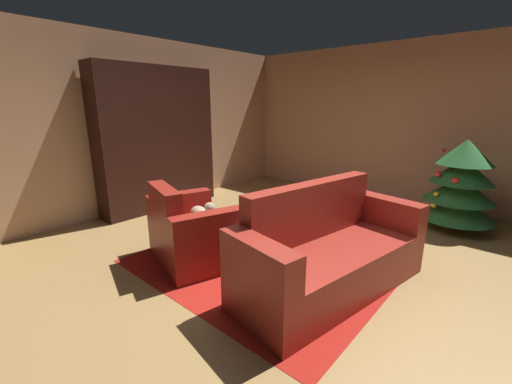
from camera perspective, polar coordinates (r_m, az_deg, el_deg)
The scene contains 11 objects.
ground_plane at distance 3.72m, azimuth 5.42°, elevation -12.01°, with size 7.74×7.74×0.00m, color olive.
wall_back at distance 6.26m, azimuth 23.82°, elevation 10.86°, with size 6.10×0.06×2.71m, color tan.
wall_left at distance 5.63m, azimuth -20.46°, elevation 10.84°, with size 0.06×6.57×2.71m, color tan.
area_rug at distance 3.62m, azimuth 0.46°, elevation -12.70°, with size 2.57×1.99×0.01m, color maroon.
bookshelf_unit at distance 5.59m, azimuth -15.75°, elevation 8.96°, with size 0.40×1.97×2.26m.
armchair_red at distance 3.70m, azimuth -11.36°, elevation -7.04°, with size 1.22×1.03×0.87m.
couch_red at distance 3.17m, azimuth 12.67°, elevation -10.67°, with size 1.10×2.08×0.98m.
coffee_table at distance 3.57m, azimuth 1.33°, elevation -6.44°, with size 0.71×0.71×0.42m.
book_stack_on_table at distance 3.53m, azimuth 0.34°, elevation -5.28°, with size 0.21×0.15×0.09m.
bottle_on_table at distance 3.67m, azimuth 2.87°, elevation -3.17°, with size 0.07×0.07×0.31m.
decorated_tree at distance 5.24m, azimuth 32.25°, elevation 1.07°, with size 0.97×0.97×1.25m.
Camera 1 is at (1.90, -2.70, 1.70)m, focal length 22.79 mm.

